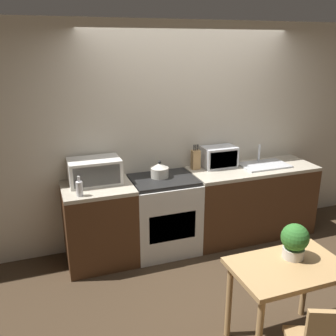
# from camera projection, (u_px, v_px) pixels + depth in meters

# --- Properties ---
(ground_plane) EXTENTS (16.00, 16.00, 0.00)m
(ground_plane) POSITION_uv_depth(u_px,v_px,m) (225.00, 277.00, 3.95)
(ground_plane) COLOR #3D2D1E
(wall_back) EXTENTS (10.00, 0.06, 2.60)m
(wall_back) POSITION_uv_depth(u_px,v_px,m) (187.00, 134.00, 4.53)
(wall_back) COLOR beige
(wall_back) RESTS_ON ground_plane
(counter_left_run) EXTENTS (0.75, 0.62, 0.90)m
(counter_left_run) POSITION_uv_depth(u_px,v_px,m) (100.00, 224.00, 4.12)
(counter_left_run) COLOR #4C2D19
(counter_left_run) RESTS_ON ground_plane
(counter_right_run) EXTENTS (1.58, 0.62, 0.90)m
(counter_right_run) POSITION_uv_depth(u_px,v_px,m) (250.00, 201.00, 4.74)
(counter_right_run) COLOR #4C2D19
(counter_right_run) RESTS_ON ground_plane
(stove_range) EXTENTS (0.75, 0.62, 0.90)m
(stove_range) POSITION_uv_depth(u_px,v_px,m) (164.00, 215.00, 4.36)
(stove_range) COLOR silver
(stove_range) RESTS_ON ground_plane
(kettle) EXTENTS (0.20, 0.20, 0.20)m
(kettle) POSITION_uv_depth(u_px,v_px,m) (160.00, 170.00, 4.23)
(kettle) COLOR beige
(kettle) RESTS_ON stove_range
(microwave) EXTENTS (0.55, 0.35, 0.27)m
(microwave) POSITION_uv_depth(u_px,v_px,m) (95.00, 171.00, 4.04)
(microwave) COLOR silver
(microwave) RESTS_ON counter_left_run
(bottle) EXTENTS (0.07, 0.07, 0.21)m
(bottle) POSITION_uv_depth(u_px,v_px,m) (79.00, 188.00, 3.70)
(bottle) COLOR silver
(bottle) RESTS_ON counter_left_run
(knife_block) EXTENTS (0.10, 0.08, 0.30)m
(knife_block) POSITION_uv_depth(u_px,v_px,m) (196.00, 159.00, 4.49)
(knife_block) COLOR tan
(knife_block) RESTS_ON counter_right_run
(toaster_oven) EXTENTS (0.41, 0.26, 0.25)m
(toaster_oven) POSITION_uv_depth(u_px,v_px,m) (219.00, 157.00, 4.57)
(toaster_oven) COLOR silver
(toaster_oven) RESTS_ON counter_right_run
(sink_basin) EXTENTS (0.59, 0.37, 0.24)m
(sink_basin) POSITION_uv_depth(u_px,v_px,m) (264.00, 165.00, 4.65)
(sink_basin) COLOR silver
(sink_basin) RESTS_ON counter_right_run
(dining_table) EXTENTS (0.88, 0.56, 0.73)m
(dining_table) POSITION_uv_depth(u_px,v_px,m) (288.00, 278.00, 2.90)
(dining_table) COLOR tan
(dining_table) RESTS_ON ground_plane
(potted_plant) EXTENTS (0.22, 0.22, 0.29)m
(potted_plant) POSITION_uv_depth(u_px,v_px,m) (295.00, 240.00, 2.93)
(potted_plant) COLOR beige
(potted_plant) RESTS_ON dining_table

